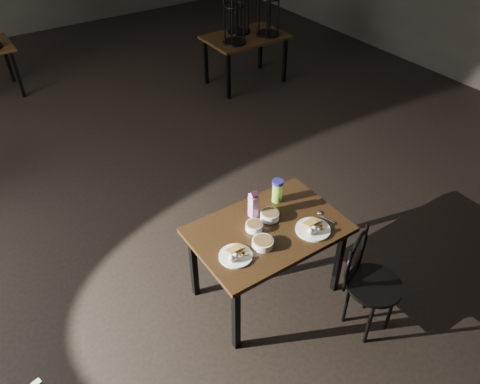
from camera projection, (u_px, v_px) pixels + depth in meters
main_table at (268, 235)px, 3.72m from camera, size 1.20×0.80×0.75m
plate_left at (236, 255)px, 3.42m from camera, size 0.25×0.25×0.08m
plate_right at (313, 228)px, 3.64m from camera, size 0.27×0.27×0.09m
bowl_near at (254, 226)px, 3.65m from camera, size 0.14×0.14×0.05m
bowl_far at (270, 215)px, 3.75m from camera, size 0.15×0.15×0.06m
bowl_big at (263, 243)px, 3.50m from camera, size 0.16×0.16×0.06m
juice_carton at (253, 205)px, 3.72m from camera, size 0.06×0.06×0.25m
water_bottle at (277, 191)px, 3.88m from camera, size 0.11×0.11×0.21m
spoon at (321, 214)px, 3.80m from camera, size 0.05×0.19×0.01m
bentwood_chair at (366, 277)px, 3.56m from camera, size 0.48×0.48×0.91m
bg_table_right at (246, 34)px, 6.96m from camera, size 1.20×0.80×1.48m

